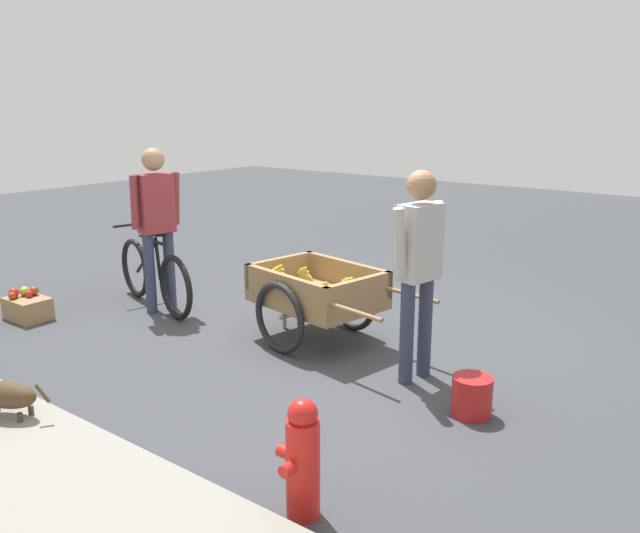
{
  "coord_description": "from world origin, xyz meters",
  "views": [
    {
      "loc": [
        -3.23,
        4.28,
        2.14
      ],
      "look_at": [
        0.09,
        -0.09,
        0.75
      ],
      "focal_mm": 36.86,
      "sensor_mm": 36.0,
      "label": 1
    }
  ],
  "objects_px": {
    "bicycle": "(154,275)",
    "fire_hydrant": "(302,459)",
    "cyclist_person": "(156,215)",
    "mixed_fruit_crate": "(27,307)",
    "fruit_cart": "(317,295)",
    "dog": "(1,394)",
    "plastic_bucket": "(472,396)",
    "vendor_person": "(419,257)"
  },
  "relations": [
    {
      "from": "cyclist_person",
      "to": "mixed_fruit_crate",
      "type": "relative_size",
      "value": 3.83
    },
    {
      "from": "vendor_person",
      "to": "cyclist_person",
      "type": "bearing_deg",
      "value": 1.39
    },
    {
      "from": "cyclist_person",
      "to": "fruit_cart",
      "type": "bearing_deg",
      "value": -171.44
    },
    {
      "from": "vendor_person",
      "to": "fruit_cart",
      "type": "bearing_deg",
      "value": -10.23
    },
    {
      "from": "dog",
      "to": "mixed_fruit_crate",
      "type": "distance_m",
      "value": 2.48
    },
    {
      "from": "vendor_person",
      "to": "dog",
      "type": "distance_m",
      "value": 3.06
    },
    {
      "from": "bicycle",
      "to": "fruit_cart",
      "type": "bearing_deg",
      "value": -173.15
    },
    {
      "from": "vendor_person",
      "to": "cyclist_person",
      "type": "relative_size",
      "value": 0.98
    },
    {
      "from": "cyclist_person",
      "to": "bicycle",
      "type": "bearing_deg",
      "value": -14.52
    },
    {
      "from": "vendor_person",
      "to": "bicycle",
      "type": "bearing_deg",
      "value": 0.63
    },
    {
      "from": "plastic_bucket",
      "to": "bicycle",
      "type": "bearing_deg",
      "value": -4.13
    },
    {
      "from": "cyclist_person",
      "to": "plastic_bucket",
      "type": "relative_size",
      "value": 5.94
    },
    {
      "from": "vendor_person",
      "to": "plastic_bucket",
      "type": "bearing_deg",
      "value": 153.96
    },
    {
      "from": "cyclist_person",
      "to": "plastic_bucket",
      "type": "xyz_separation_m",
      "value": [
        -3.59,
        0.23,
        -0.88
      ]
    },
    {
      "from": "bicycle",
      "to": "dog",
      "type": "height_order",
      "value": "bicycle"
    },
    {
      "from": "dog",
      "to": "mixed_fruit_crate",
      "type": "xyz_separation_m",
      "value": [
        2.09,
        -1.34,
        -0.14
      ]
    },
    {
      "from": "dog",
      "to": "fire_hydrant",
      "type": "height_order",
      "value": "fire_hydrant"
    },
    {
      "from": "fire_hydrant",
      "to": "vendor_person",
      "type": "bearing_deg",
      "value": -78.21
    },
    {
      "from": "cyclist_person",
      "to": "plastic_bucket",
      "type": "height_order",
      "value": "cyclist_person"
    },
    {
      "from": "bicycle",
      "to": "cyclist_person",
      "type": "distance_m",
      "value": 0.68
    },
    {
      "from": "dog",
      "to": "fire_hydrant",
      "type": "distance_m",
      "value": 2.2
    },
    {
      "from": "dog",
      "to": "plastic_bucket",
      "type": "distance_m",
      "value": 3.17
    },
    {
      "from": "mixed_fruit_crate",
      "to": "fruit_cart",
      "type": "bearing_deg",
      "value": -154.82
    },
    {
      "from": "fruit_cart",
      "to": "plastic_bucket",
      "type": "distance_m",
      "value": 1.85
    },
    {
      "from": "fruit_cart",
      "to": "fire_hydrant",
      "type": "relative_size",
      "value": 2.63
    },
    {
      "from": "mixed_fruit_crate",
      "to": "fire_hydrant",
      "type": "bearing_deg",
      "value": 168.65
    },
    {
      "from": "fruit_cart",
      "to": "plastic_bucket",
      "type": "height_order",
      "value": "fruit_cart"
    },
    {
      "from": "mixed_fruit_crate",
      "to": "bicycle",
      "type": "bearing_deg",
      "value": -124.83
    },
    {
      "from": "vendor_person",
      "to": "dog",
      "type": "height_order",
      "value": "vendor_person"
    },
    {
      "from": "fruit_cart",
      "to": "cyclist_person",
      "type": "relative_size",
      "value": 1.04
    },
    {
      "from": "fruit_cart",
      "to": "plastic_bucket",
      "type": "bearing_deg",
      "value": 163.83
    },
    {
      "from": "bicycle",
      "to": "fire_hydrant",
      "type": "distance_m",
      "value": 3.98
    },
    {
      "from": "fruit_cart",
      "to": "vendor_person",
      "type": "xyz_separation_m",
      "value": [
        -1.13,
        0.2,
        0.56
      ]
    },
    {
      "from": "fire_hydrant",
      "to": "mixed_fruit_crate",
      "type": "height_order",
      "value": "fire_hydrant"
    },
    {
      "from": "cyclist_person",
      "to": "fire_hydrant",
      "type": "bearing_deg",
      "value": 151.3
    },
    {
      "from": "plastic_bucket",
      "to": "mixed_fruit_crate",
      "type": "xyz_separation_m",
      "value": [
        4.45,
        0.76,
        -0.01
      ]
    },
    {
      "from": "plastic_bucket",
      "to": "cyclist_person",
      "type": "bearing_deg",
      "value": -3.7
    },
    {
      "from": "bicycle",
      "to": "plastic_bucket",
      "type": "distance_m",
      "value": 3.75
    },
    {
      "from": "bicycle",
      "to": "dog",
      "type": "distance_m",
      "value": 2.74
    },
    {
      "from": "dog",
      "to": "fire_hydrant",
      "type": "xyz_separation_m",
      "value": [
        -2.15,
        -0.49,
        0.06
      ]
    },
    {
      "from": "fruit_cart",
      "to": "fire_hydrant",
      "type": "distance_m",
      "value": 2.62
    },
    {
      "from": "dog",
      "to": "fruit_cart",
      "type": "bearing_deg",
      "value": -103.28
    }
  ]
}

